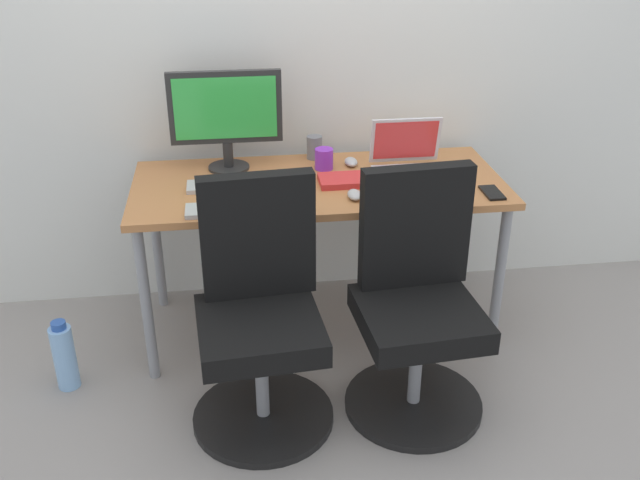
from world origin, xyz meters
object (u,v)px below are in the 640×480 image
open_laptop (409,160)px  office_chair_right (416,307)px  desktop_monitor (226,114)px  coffee_mug (324,159)px  office_chair_left (260,318)px  water_bottle_on_floor (64,356)px

open_laptop → office_chair_right: bearing=-99.4°
desktop_monitor → coffee_mug: desktop_monitor is taller
office_chair_left → office_chair_right: same height
coffee_mug → desktop_monitor: bearing=172.3°
desktop_monitor → coffee_mug: 0.47m
water_bottle_on_floor → open_laptop: (1.48, 0.36, 0.63)m
open_laptop → coffee_mug: size_ratio=3.37×
water_bottle_on_floor → coffee_mug: (1.12, 0.45, 0.62)m
office_chair_right → desktop_monitor: desktop_monitor is taller
desktop_monitor → open_laptop: (0.77, -0.15, -0.19)m
water_bottle_on_floor → desktop_monitor: bearing=35.9°
office_chair_left → water_bottle_on_floor: size_ratio=3.03×
office_chair_left → open_laptop: open_laptop is taller
office_chair_left → water_bottle_on_floor: 0.87m
office_chair_right → coffee_mug: (-0.26, 0.70, 0.35)m
water_bottle_on_floor → desktop_monitor: desktop_monitor is taller
coffee_mug → office_chair_left: bearing=-115.4°
office_chair_right → office_chair_left: bearing=-180.0°
office_chair_right → water_bottle_on_floor: office_chair_right is taller
office_chair_right → water_bottle_on_floor: (-1.38, 0.25, -0.28)m
office_chair_right → coffee_mug: size_ratio=10.22×
open_laptop → coffee_mug: (-0.36, 0.09, -0.01)m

